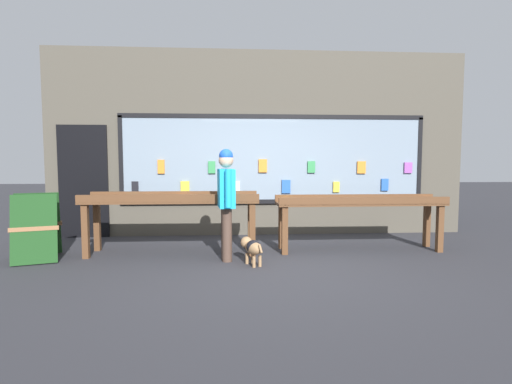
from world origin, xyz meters
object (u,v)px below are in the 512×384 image
object	(u,v)px
display_table_left	(172,204)
sandwich_board_sign	(37,226)
display_table_right	(359,207)
person_browsing	(226,196)
small_dog	(252,247)

from	to	relation	value
display_table_left	sandwich_board_sign	distance (m)	1.95
display_table_left	display_table_right	bearing A→B (deg)	-0.03
display_table_left	person_browsing	size ratio (longest dim) A/B	1.65
display_table_left	small_dog	distance (m)	1.51
display_table_right	small_dog	distance (m)	1.98
sandwich_board_sign	person_browsing	bearing A→B (deg)	-21.60
sandwich_board_sign	display_table_left	bearing A→B (deg)	-8.79
small_dog	person_browsing	bearing A→B (deg)	28.34
sandwich_board_sign	small_dog	bearing A→B (deg)	-26.11
person_browsing	display_table_left	bearing A→B (deg)	53.46
display_table_right	small_dog	size ratio (longest dim) A/B	5.13
small_dog	sandwich_board_sign	bearing A→B (deg)	57.17
display_table_right	person_browsing	xyz separation A→B (m)	(-2.12, -0.49, 0.22)
sandwich_board_sign	display_table_right	bearing A→B (deg)	-13.84
display_table_right	sandwich_board_sign	size ratio (longest dim) A/B	2.77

